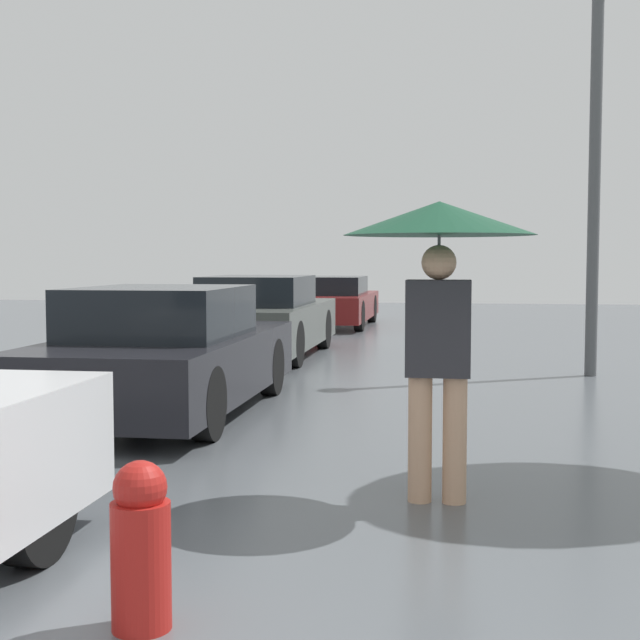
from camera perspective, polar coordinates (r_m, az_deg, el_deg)
The scene contains 6 objects.
pedestrian at distance 5.62m, azimuth 7.62°, elevation 4.13°, with size 1.20×1.20×1.90m.
parked_car_second at distance 9.00m, azimuth -9.79°, elevation -2.17°, with size 1.73×4.18×1.27m.
parked_car_third at distance 14.01m, azimuth -3.81°, elevation 0.12°, with size 1.75×4.38×1.27m.
parked_car_farthest at distance 20.22m, azimuth 0.83°, elevation 1.15°, with size 1.69×4.40×1.13m.
street_lamp at distance 12.30m, azimuth 17.22°, elevation 11.57°, with size 0.36×0.36×5.23m.
fire_hydrant at distance 3.89m, azimuth -11.39°, elevation -14.00°, with size 0.25×0.25×0.71m.
Camera 1 is at (-0.25, -0.80, 1.55)m, focal length 50.00 mm.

